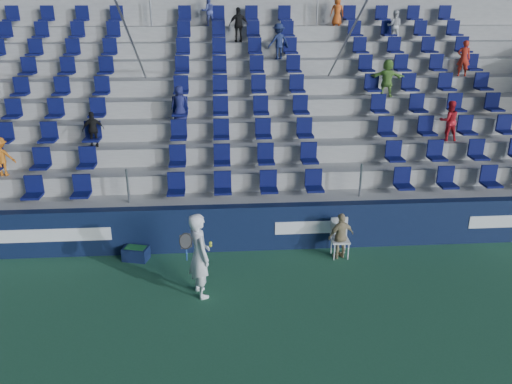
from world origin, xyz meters
TOP-DOWN VIEW (x-y plane):
  - ground at (0.00, 0.00)m, footprint 70.00×70.00m
  - sponsor_wall at (0.00, 3.15)m, footprint 24.00×0.32m
  - grandstand at (0.00, 8.24)m, footprint 24.00×8.17m
  - tennis_player at (-1.14, 1.05)m, footprint 0.75×0.82m
  - line_judge_chair at (2.29, 2.65)m, footprint 0.44×0.45m
  - line_judge at (2.29, 2.50)m, footprint 0.75×0.50m
  - ball_bin at (-2.79, 2.75)m, footprint 0.69×0.54m

SIDE VIEW (x-z plane):
  - ground at x=0.00m, z-range 0.00..0.00m
  - ball_bin at x=-2.79m, z-range 0.01..0.36m
  - line_judge_chair at x=2.29m, z-range 0.07..1.05m
  - line_judge at x=2.29m, z-range 0.00..1.19m
  - sponsor_wall at x=0.00m, z-range 0.00..1.20m
  - tennis_player at x=-1.14m, z-range 0.00..1.92m
  - grandstand at x=0.00m, z-range -1.18..5.45m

